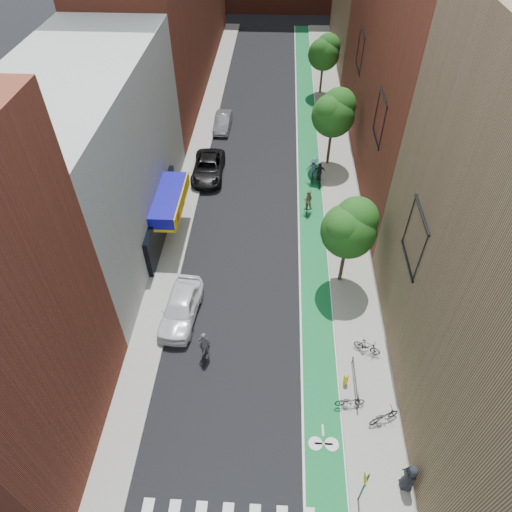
# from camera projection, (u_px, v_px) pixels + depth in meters

# --- Properties ---
(ground) EXTENTS (160.00, 160.00, 0.00)m
(ground) POSITION_uv_depth(u_px,v_px,m) (244.00, 420.00, 23.28)
(ground) COLOR black
(ground) RESTS_ON ground
(bike_lane) EXTENTS (2.00, 68.00, 0.01)m
(bike_lane) POSITION_uv_depth(u_px,v_px,m) (308.00, 151.00, 41.69)
(bike_lane) COLOR #126932
(bike_lane) RESTS_ON ground
(sidewalk_left) EXTENTS (2.00, 68.00, 0.15)m
(sidewalk_left) POSITION_uv_depth(u_px,v_px,m) (200.00, 147.00, 42.03)
(sidewalk_left) COLOR gray
(sidewalk_left) RESTS_ON ground
(sidewalk_right) EXTENTS (3.00, 68.00, 0.15)m
(sidewalk_right) POSITION_uv_depth(u_px,v_px,m) (336.00, 151.00, 41.54)
(sidewalk_right) COLOR gray
(sidewalk_right) RESTS_ON ground
(building_left_white) EXTENTS (8.00, 20.00, 12.00)m
(building_left_white) POSITION_uv_depth(u_px,v_px,m) (89.00, 162.00, 29.51)
(building_left_white) COLOR silver
(building_left_white) RESTS_ON ground
(building_right_mid_red) EXTENTS (8.00, 28.00, 22.00)m
(building_right_mid_red) POSITION_uv_depth(u_px,v_px,m) (428.00, 24.00, 33.69)
(building_right_mid_red) COLOR maroon
(building_right_mid_red) RESTS_ON ground
(tree_near) EXTENTS (3.40, 3.36, 6.42)m
(tree_near) POSITION_uv_depth(u_px,v_px,m) (350.00, 227.00, 26.96)
(tree_near) COLOR #332619
(tree_near) RESTS_ON ground
(tree_mid) EXTENTS (3.55, 3.53, 6.74)m
(tree_mid) POSITION_uv_depth(u_px,v_px,m) (334.00, 112.00, 36.80)
(tree_mid) COLOR #332619
(tree_mid) RESTS_ON ground
(tree_far) EXTENTS (3.30, 3.25, 6.21)m
(tree_far) POSITION_uv_depth(u_px,v_px,m) (324.00, 52.00, 47.07)
(tree_far) COLOR #332619
(tree_far) RESTS_ON ground
(sign_pole) EXTENTS (0.13, 0.71, 3.00)m
(sign_pole) POSITION_uv_depth(u_px,v_px,m) (364.00, 486.00, 19.29)
(sign_pole) COLOR #194C26
(sign_pole) RESTS_ON sidewalk_right
(parked_car_white) EXTENTS (2.39, 5.07, 1.67)m
(parked_car_white) POSITION_uv_depth(u_px,v_px,m) (181.00, 308.00, 27.49)
(parked_car_white) COLOR white
(parked_car_white) RESTS_ON ground
(parked_car_black) EXTENTS (2.62, 5.51, 1.52)m
(parked_car_black) POSITION_uv_depth(u_px,v_px,m) (208.00, 168.00, 38.40)
(parked_car_black) COLOR black
(parked_car_black) RESTS_ON ground
(parked_car_silver) EXTENTS (1.55, 4.20, 1.37)m
(parked_car_silver) POSITION_uv_depth(u_px,v_px,m) (223.00, 122.00, 44.22)
(parked_car_silver) COLOR gray
(parked_car_silver) RESTS_ON ground
(cyclist_lead) EXTENTS (0.64, 1.58, 2.10)m
(cyclist_lead) POSITION_uv_depth(u_px,v_px,m) (205.00, 349.00, 25.49)
(cyclist_lead) COLOR black
(cyclist_lead) RESTS_ON ground
(cyclist_lane_near) EXTENTS (0.83, 1.79, 1.96)m
(cyclist_lane_near) POSITION_uv_depth(u_px,v_px,m) (308.00, 204.00, 34.82)
(cyclist_lane_near) COLOR black
(cyclist_lane_near) RESTS_ON ground
(cyclist_lane_mid) EXTENTS (1.00, 1.85, 2.01)m
(cyclist_lane_mid) POSITION_uv_depth(u_px,v_px,m) (319.00, 176.00, 37.53)
(cyclist_lane_mid) COLOR black
(cyclist_lane_mid) RESTS_ON ground
(cyclist_lane_far) EXTENTS (1.23, 1.52, 2.17)m
(cyclist_lane_far) POSITION_uv_depth(u_px,v_px,m) (313.00, 170.00, 37.67)
(cyclist_lane_far) COLOR black
(cyclist_lane_far) RESTS_ON ground
(parked_bike_near) EXTENTS (1.60, 0.71, 0.81)m
(parked_bike_near) POSITION_uv_depth(u_px,v_px,m) (350.00, 401.00, 23.44)
(parked_bike_near) COLOR black
(parked_bike_near) RESTS_ON sidewalk_right
(parked_bike_mid) EXTENTS (1.59, 1.03, 0.93)m
(parked_bike_mid) POSITION_uv_depth(u_px,v_px,m) (367.00, 346.00, 25.77)
(parked_bike_mid) COLOR black
(parked_bike_mid) RESTS_ON sidewalk_right
(parked_bike_far) EXTENTS (1.75, 1.22, 0.87)m
(parked_bike_far) POSITION_uv_depth(u_px,v_px,m) (384.00, 416.00, 22.83)
(parked_bike_far) COLOR black
(parked_bike_far) RESTS_ON sidewalk_right
(pedestrian) EXTENTS (0.66, 0.96, 1.90)m
(pedestrian) POSITION_uv_depth(u_px,v_px,m) (409.00, 477.00, 20.25)
(pedestrian) COLOR black
(pedestrian) RESTS_ON sidewalk_right
(fire_hydrant) EXTENTS (0.27, 0.27, 0.77)m
(fire_hydrant) POSITION_uv_depth(u_px,v_px,m) (346.00, 379.00, 24.34)
(fire_hydrant) COLOR yellow
(fire_hydrant) RESTS_ON sidewalk_right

